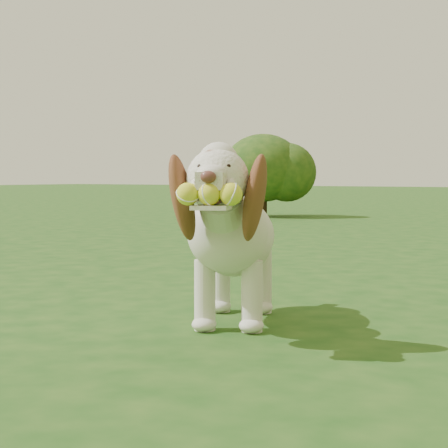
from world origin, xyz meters
The scene contains 3 objects.
ground centered at (0.00, 0.00, 0.00)m, with size 80.00×80.00×0.00m, color #184513.
dog centered at (0.29, -0.59, 0.42)m, with size 0.75×1.17×0.79m.
shrub_a centered at (-4.02, 7.12, 0.79)m, with size 1.29×1.29×1.34m.
Camera 1 is at (2.06, -3.36, 0.66)m, focal length 60.00 mm.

